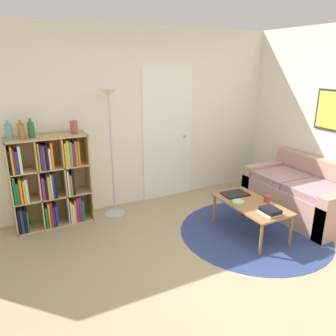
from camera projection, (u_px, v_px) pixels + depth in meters
ground_plane at (241, 279)px, 3.33m from camera, size 14.00×14.00×0.00m
wall_back at (147, 119)px, 4.93m from camera, size 7.27×0.11×2.60m
wall_right at (312, 119)px, 4.85m from camera, size 0.08×5.33×2.60m
rug at (254, 232)px, 4.25m from camera, size 1.91×1.91×0.01m
bookshelf at (49, 183)px, 4.30m from camera, size 0.99×0.34×1.21m
floor_lamp at (110, 118)px, 4.33m from camera, size 0.29×0.29×1.78m
couch at (302, 195)px, 4.69m from camera, size 0.85×1.51×0.79m
coffee_table at (251, 206)px, 4.13m from camera, size 0.54×1.00×0.42m
laptop at (235, 194)px, 4.37m from camera, size 0.35×0.26×0.02m
bowl at (238, 202)px, 4.09m from camera, size 0.15×0.15×0.04m
book_stack_on_table at (270, 211)px, 3.80m from camera, size 0.18×0.23×0.07m
cup at (267, 199)px, 4.14m from camera, size 0.08×0.08×0.08m
bottle_left at (9, 132)px, 3.93m from camera, size 0.08×0.08×0.24m
bottle_middle at (21, 131)px, 3.95m from camera, size 0.08×0.08×0.24m
bottle_right at (31, 130)px, 4.03m from camera, size 0.08×0.08×0.24m
vase_on_shelf at (74, 127)px, 4.25m from camera, size 0.10×0.10×0.17m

